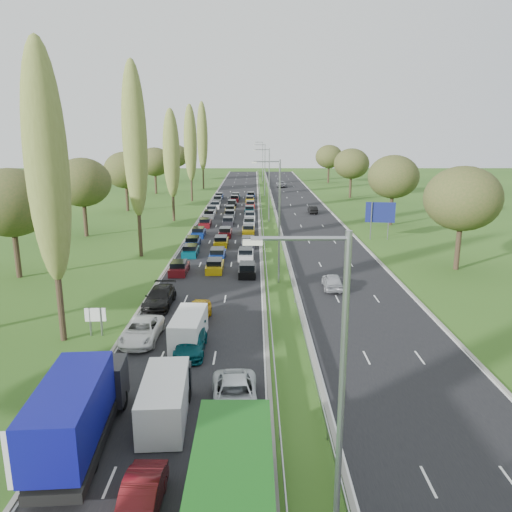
{
  "coord_description": "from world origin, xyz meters",
  "views": [
    {
      "loc": [
        2.16,
        -4.18,
        14.35
      ],
      "look_at": [
        2.28,
        47.96,
        1.5
      ],
      "focal_mm": 35.0,
      "sensor_mm": 36.0,
      "label": 1
    }
  ],
  "objects": [
    {
      "name": "far_car_2",
      "position": [
        9.47,
        133.59,
        0.81
      ],
      "size": [
        2.69,
        5.74,
        1.59
      ],
      "primitive_type": "imported",
      "rotation": [
        0.0,
        0.0,
        3.15
      ],
      "color": "slate",
      "rests_on": "far_carriageway"
    },
    {
      "name": "near_car_3",
      "position": [
        -5.96,
        36.13,
        0.81
      ],
      "size": [
        2.35,
        5.48,
        1.57
      ],
      "primitive_type": "imported",
      "rotation": [
        0.0,
        0.0,
        -0.03
      ],
      "color": "black",
      "rests_on": "near_carriageway"
    },
    {
      "name": "far_car_1",
      "position": [
        12.83,
        87.0,
        0.7
      ],
      "size": [
        1.54,
        4.15,
        1.36
      ],
      "primitive_type": "imported",
      "rotation": [
        0.0,
        0.0,
        3.17
      ],
      "color": "black",
      "rests_on": "far_carriageway"
    },
    {
      "name": "near_car_2",
      "position": [
        -5.87,
        28.87,
        0.75
      ],
      "size": [
        2.56,
        5.32,
        1.46
      ],
      "primitive_type": "imported",
      "rotation": [
        0.0,
        0.0,
        -0.03
      ],
      "color": "white",
      "rests_on": "near_carriageway"
    },
    {
      "name": "near_car_10",
      "position": [
        1.08,
        19.83,
        0.77
      ],
      "size": [
        2.8,
        5.51,
        1.49
      ],
      "primitive_type": "imported",
      "rotation": [
        0.0,
        0.0,
        0.06
      ],
      "color": "silver",
      "rests_on": "near_carriageway"
    },
    {
      "name": "info_sign",
      "position": [
        -9.4,
        29.82,
        1.37
      ],
      "size": [
        1.5,
        0.16,
        2.1
      ],
      "color": "gray",
      "rests_on": "ground"
    },
    {
      "name": "near_carriageway",
      "position": [
        -2.25,
        82.5,
        0.0
      ],
      "size": [
        10.5,
        215.0,
        0.04
      ],
      "primitive_type": "cube",
      "color": "black",
      "rests_on": "ground"
    },
    {
      "name": "near_car_9",
      "position": [
        1.44,
        15.63,
        0.7
      ],
      "size": [
        1.71,
        4.2,
        1.36
      ],
      "primitive_type": "imported",
      "rotation": [
        0.0,
        0.0,
        0.07
      ],
      "color": "black",
      "rests_on": "near_carriageway"
    },
    {
      "name": "far_carriageway",
      "position": [
        11.25,
        82.5,
        0.0
      ],
      "size": [
        10.5,
        215.0,
        0.04
      ],
      "primitive_type": "cube",
      "color": "black",
      "rests_on": "ground"
    },
    {
      "name": "woodland_right",
      "position": [
        24.0,
        66.67,
        7.68
      ],
      "size": [
        8.0,
        153.0,
        11.1
      ],
      "color": "#2D2116",
      "rests_on": "ground"
    },
    {
      "name": "woodland_left",
      "position": [
        -22.0,
        62.63,
        7.68
      ],
      "size": [
        8.0,
        166.0,
        11.1
      ],
      "color": "#2D2116",
      "rests_on": "ground"
    },
    {
      "name": "lamp_columns",
      "position": [
        4.5,
        78.0,
        6.0
      ],
      "size": [
        0.18,
        140.18,
        12.0
      ],
      "color": "gray",
      "rests_on": "ground"
    },
    {
      "name": "central_reservation",
      "position": [
        4.5,
        82.5,
        0.55
      ],
      "size": [
        2.36,
        215.0,
        0.32
      ],
      "color": "gray",
      "rests_on": "ground"
    },
    {
      "name": "near_car_8",
      "position": [
        -2.32,
        32.56,
        0.78
      ],
      "size": [
        2.07,
        4.55,
        1.51
      ],
      "primitive_type": "imported",
      "rotation": [
        0.0,
        0.0,
        -0.06
      ],
      "color": "#C9960D",
      "rests_on": "near_carriageway"
    },
    {
      "name": "ground",
      "position": [
        4.5,
        80.0,
        0.0
      ],
      "size": [
        260.0,
        260.0,
        0.0
      ],
      "primitive_type": "plane",
      "color": "#294F18",
      "rests_on": "ground"
    },
    {
      "name": "blue_lorry",
      "position": [
        -5.97,
        16.38,
        1.96
      ],
      "size": [
        2.48,
        8.93,
        3.77
      ],
      "rotation": [
        0.0,
        0.0,
        0.07
      ],
      "color": "black",
      "rests_on": "near_carriageway"
    },
    {
      "name": "direction_sign",
      "position": [
        19.4,
        63.63,
        3.57
      ],
      "size": [
        3.97,
        0.71,
        5.2
      ],
      "color": "gray",
      "rests_on": "ground"
    },
    {
      "name": "far_car_0",
      "position": [
        9.49,
        40.99,
        0.76
      ],
      "size": [
        1.9,
        4.38,
        1.47
      ],
      "primitive_type": "imported",
      "rotation": [
        0.0,
        0.0,
        3.1
      ],
      "color": "#9EA1A7",
      "rests_on": "far_carriageway"
    },
    {
      "name": "near_car_7",
      "position": [
        -2.15,
        26.94,
        0.72
      ],
      "size": [
        2.03,
        4.87,
        1.41
      ],
      "primitive_type": "imported",
      "rotation": [
        0.0,
        0.0,
        0.01
      ],
      "color": "#043C44",
      "rests_on": "near_carriageway"
    },
    {
      "name": "near_car_5",
      "position": [
        -2.25,
        12.16,
        0.7
      ],
      "size": [
        1.5,
        4.17,
        1.37
      ],
      "primitive_type": "imported",
      "rotation": [
        0.0,
        0.0,
        -0.01
      ],
      "color": "#540E12",
      "rests_on": "near_carriageway"
    },
    {
      "name": "poplar_row",
      "position": [
        -11.5,
        68.17,
        12.39
      ],
      "size": [
        2.8,
        127.8,
        22.44
      ],
      "color": "#2D2116",
      "rests_on": "ground"
    },
    {
      "name": "white_van_front",
      "position": [
        -2.45,
        18.94,
        1.15
      ],
      "size": [
        2.19,
        5.59,
        2.25
      ],
      "rotation": [
        0.0,
        0.0,
        0.06
      ],
      "color": "silver",
      "rests_on": "near_carriageway"
    },
    {
      "name": "traffic_queue_fill",
      "position": [
        -2.26,
        77.49,
        0.44
      ],
      "size": [
        9.06,
        68.04,
        0.8
      ],
      "color": "#590F14",
      "rests_on": "ground"
    },
    {
      "name": "white_van_rear",
      "position": [
        -2.49,
        28.79,
        1.06
      ],
      "size": [
        2.01,
        5.12,
        2.06
      ],
      "rotation": [
        0.0,
        0.0,
        -0.05
      ],
      "color": "white",
      "rests_on": "near_carriageway"
    }
  ]
}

